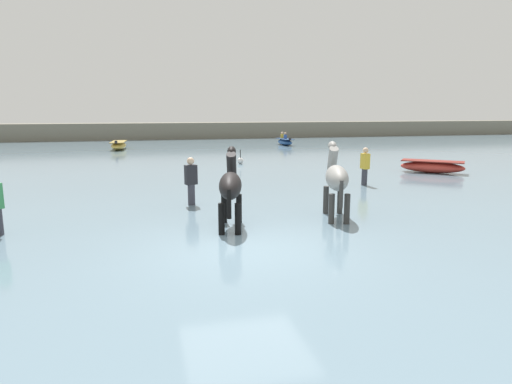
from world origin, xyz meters
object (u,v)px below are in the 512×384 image
object	(u,v)px
boat_near_starboard	(285,142)
channel_buoy	(240,161)
horse_lead_grey	(336,179)
boat_distant_east	(119,145)
person_onlooker_left	(191,185)
person_wading_close	(365,169)
boat_near_port	(432,167)
horse_trailing_black	(231,187)

from	to	relation	value
boat_near_starboard	channel_buoy	distance (m)	12.16
horse_lead_grey	boat_distant_east	size ratio (longest dim) A/B	0.73
person_onlooker_left	person_wading_close	size ratio (longest dim) A/B	1.00
boat_distant_east	person_wading_close	size ratio (longest dim) A/B	1.78
boat_near_starboard	boat_near_port	bearing A→B (deg)	-84.72
boat_near_starboard	horse_lead_grey	bearing A→B (deg)	-104.69
person_wading_close	boat_near_starboard	bearing A→B (deg)	81.06
horse_lead_grey	boat_near_starboard	xyz separation A→B (m)	(5.78, 22.07, -0.69)
horse_trailing_black	boat_distant_east	bearing A→B (deg)	99.39
boat_near_port	boat_distant_east	size ratio (longest dim) A/B	0.86
horse_trailing_black	boat_near_port	world-z (taller)	horse_trailing_black
person_wading_close	horse_lead_grey	bearing A→B (deg)	-125.54
horse_trailing_black	person_wading_close	distance (m)	7.18
boat_near_starboard	boat_distant_east	xyz separation A→B (m)	(-11.99, -0.96, 0.01)
horse_trailing_black	person_onlooker_left	bearing A→B (deg)	102.99
horse_lead_grey	person_onlooker_left	world-z (taller)	horse_lead_grey
boat_distant_east	person_wading_close	world-z (taller)	person_wading_close
boat_near_port	boat_distant_east	xyz separation A→B (m)	(-13.44, 14.80, 0.02)
boat_near_port	channel_buoy	xyz separation A→B (m)	(-7.19, 5.04, -0.09)
horse_lead_grey	boat_near_starboard	size ratio (longest dim) A/B	0.88
boat_near_port	channel_buoy	distance (m)	8.78
horse_lead_grey	person_wading_close	size ratio (longest dim) A/B	1.30
boat_near_starboard	boat_distant_east	world-z (taller)	boat_near_starboard
horse_trailing_black	person_onlooker_left	xyz separation A→B (m)	(-0.61, 2.64, -0.35)
horse_lead_grey	person_wading_close	xyz separation A→B (m)	(2.97, 4.15, -0.39)
horse_trailing_black	channel_buoy	distance (m)	11.97
horse_trailing_black	boat_near_starboard	xyz separation A→B (m)	(8.45, 22.35, -0.66)
horse_lead_grey	channel_buoy	world-z (taller)	horse_lead_grey
horse_trailing_black	boat_distant_east	world-z (taller)	horse_trailing_black
boat_distant_east	channel_buoy	xyz separation A→B (m)	(6.25, -9.76, -0.11)
horse_trailing_black	boat_near_starboard	distance (m)	23.91
horse_trailing_black	boat_near_starboard	world-z (taller)	horse_trailing_black
boat_distant_east	boat_near_starboard	bearing A→B (deg)	4.60
boat_distant_east	horse_lead_grey	bearing A→B (deg)	-73.63
horse_lead_grey	boat_near_port	xyz separation A→B (m)	(7.24, 6.31, -0.70)
channel_buoy	boat_distant_east	bearing A→B (deg)	122.63
person_wading_close	channel_buoy	size ratio (longest dim) A/B	2.34
horse_trailing_black	boat_near_port	distance (m)	11.92
boat_near_starboard	boat_distant_east	size ratio (longest dim) A/B	0.83
boat_distant_east	person_onlooker_left	world-z (taller)	person_onlooker_left
boat_distant_east	person_wading_close	xyz separation A→B (m)	(9.17, -16.95, 0.29)
boat_distant_east	person_wading_close	bearing A→B (deg)	-61.60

